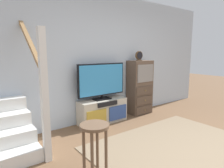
# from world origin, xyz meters

# --- Properties ---
(ground_plane) EXTENTS (20.00, 20.00, 0.00)m
(ground_plane) POSITION_xyz_m (0.00, 0.00, 0.00)
(ground_plane) COLOR brown
(back_wall) EXTENTS (6.40, 0.12, 2.70)m
(back_wall) POSITION_xyz_m (0.00, 2.46, 1.35)
(back_wall) COLOR silver
(back_wall) RESTS_ON ground_plane
(area_rug) EXTENTS (2.60, 1.80, 0.01)m
(area_rug) POSITION_xyz_m (0.00, 0.60, 0.01)
(area_rug) COLOR #847056
(area_rug) RESTS_ON ground_plane
(media_console) EXTENTS (1.05, 0.38, 0.50)m
(media_console) POSITION_xyz_m (-0.30, 2.19, 0.25)
(media_console) COLOR #BCB29E
(media_console) RESTS_ON ground_plane
(television) EXTENTS (1.11, 0.22, 0.75)m
(television) POSITION_xyz_m (-0.30, 2.22, 0.90)
(television) COLOR black
(television) RESTS_ON media_console
(side_cabinet) EXTENTS (0.58, 0.38, 1.28)m
(side_cabinet) POSITION_xyz_m (0.79, 2.20, 0.64)
(side_cabinet) COLOR brown
(side_cabinet) RESTS_ON ground_plane
(desk_clock) EXTENTS (0.20, 0.08, 0.22)m
(desk_clock) POSITION_xyz_m (0.73, 2.19, 1.39)
(desk_clock) COLOR #4C3823
(desk_clock) RESTS_ON side_cabinet
(bar_stool_near) EXTENTS (0.34, 0.34, 0.67)m
(bar_stool_near) POSITION_xyz_m (-1.43, 0.68, 0.50)
(bar_stool_near) COLOR brown
(bar_stool_near) RESTS_ON ground_plane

